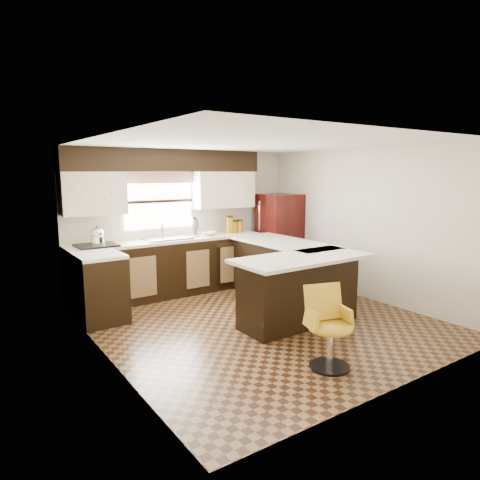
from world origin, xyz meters
TOP-DOWN VIEW (x-y plane):
  - floor at (0.00, 0.00)m, footprint 4.40×4.40m
  - ceiling at (0.00, 0.00)m, footprint 4.40×4.40m
  - wall_back at (0.00, 2.20)m, footprint 4.40×0.00m
  - wall_front at (0.00, -2.20)m, footprint 4.40×0.00m
  - wall_left at (-2.10, 0.00)m, footprint 0.00×4.40m
  - wall_right at (2.10, 0.00)m, footprint 0.00×4.40m
  - base_cab_back at (-0.45, 1.90)m, footprint 3.30×0.60m
  - base_cab_left at (-1.80, 1.25)m, footprint 0.60×0.70m
  - counter_back at (-0.45, 1.90)m, footprint 3.30×0.60m
  - counter_left at (-1.80, 1.25)m, footprint 0.60×0.70m
  - soffit at (-0.40, 2.03)m, footprint 3.40×0.35m
  - upper_cab_left at (-1.62, 2.03)m, footprint 0.94×0.35m
  - upper_cab_right at (0.68, 2.03)m, footprint 1.14×0.35m
  - window_pane at (-0.50, 2.18)m, footprint 1.20×0.02m
  - valance at (-0.50, 2.14)m, footprint 1.30×0.06m
  - sink at (-0.50, 1.88)m, footprint 0.75×0.45m
  - dishwasher at (0.55, 1.61)m, footprint 0.58×0.03m
  - cooktop at (-1.65, 1.88)m, footprint 0.58×0.50m
  - peninsula_long at (0.90, 0.62)m, footprint 0.60×1.95m
  - peninsula_return at (0.38, -0.35)m, footprint 1.65×0.60m
  - counter_pen_long at (0.95, 0.62)m, footprint 0.84×1.95m
  - counter_pen_return at (0.35, -0.44)m, footprint 1.89×0.84m
  - refrigerator at (1.73, 1.72)m, footprint 0.70×0.67m
  - bar_chair at (-0.25, -1.54)m, footprint 0.57×0.57m
  - kettle at (-1.63, 1.88)m, footprint 0.21×0.21m
  - percolator at (0.01, 1.90)m, footprint 0.13×0.13m
  - mixing_bowl at (0.29, 1.90)m, footprint 0.32×0.32m
  - canister_large at (0.74, 1.92)m, footprint 0.13×0.13m
  - canister_med at (0.82, 1.92)m, footprint 0.13×0.13m
  - canister_small at (0.95, 1.92)m, footprint 0.13×0.13m

SIDE VIEW (x-z plane):
  - floor at x=0.00m, z-range 0.00..0.00m
  - dishwasher at x=0.55m, z-range 0.04..0.82m
  - bar_chair at x=-0.25m, z-range 0.00..0.86m
  - base_cab_back at x=-0.45m, z-range 0.00..0.90m
  - base_cab_left at x=-1.80m, z-range 0.00..0.90m
  - peninsula_long at x=0.90m, z-range 0.00..0.90m
  - peninsula_return at x=0.38m, z-range 0.00..0.90m
  - refrigerator at x=1.73m, z-range 0.00..1.62m
  - counter_back at x=-0.45m, z-range 0.90..0.94m
  - counter_left at x=-1.80m, z-range 0.90..0.94m
  - counter_pen_long at x=0.95m, z-range 0.90..0.94m
  - counter_pen_return at x=0.35m, z-range 0.90..0.94m
  - cooktop at x=-1.65m, z-range 0.94..0.97m
  - sink at x=-0.50m, z-range 0.95..0.98m
  - mixing_bowl at x=0.29m, z-range 0.95..1.01m
  - canister_small at x=0.95m, z-range 0.95..1.14m
  - canister_med at x=0.82m, z-range 0.95..1.15m
  - canister_large at x=0.74m, z-range 0.95..1.22m
  - percolator at x=0.01m, z-range 0.95..1.25m
  - kettle at x=-1.63m, z-range 0.97..1.25m
  - wall_back at x=0.00m, z-range -1.00..3.40m
  - wall_front at x=0.00m, z-range -1.00..3.40m
  - wall_left at x=-2.10m, z-range -1.00..3.40m
  - wall_right at x=2.10m, z-range -1.00..3.40m
  - window_pane at x=-0.50m, z-range 1.10..2.00m
  - upper_cab_left at x=-1.62m, z-range 1.40..2.04m
  - upper_cab_right at x=0.68m, z-range 1.40..2.04m
  - valance at x=-0.50m, z-range 1.85..2.03m
  - soffit at x=-0.40m, z-range 2.04..2.40m
  - ceiling at x=0.00m, z-range 2.40..2.40m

